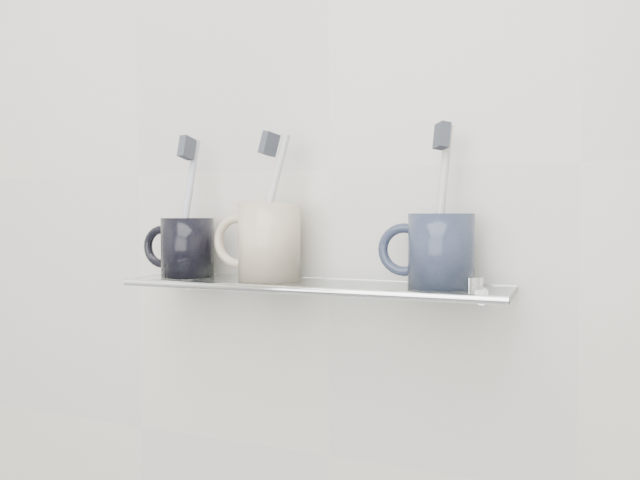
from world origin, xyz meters
The scene contains 18 objects.
wall_back centered at (0.00, 1.10, 1.25)m, with size 2.50×2.50×0.00m, color beige.
shelf_glass centered at (0.00, 1.04, 1.10)m, with size 0.50×0.12×0.01m, color silver.
shelf_rail centered at (0.00, 0.98, 1.10)m, with size 0.01×0.01×0.50m, color silver.
bracket_left centered at (-0.21, 1.09, 1.09)m, with size 0.02×0.02×0.03m, color silver.
bracket_right centered at (0.21, 1.09, 1.09)m, with size 0.02×0.02×0.03m, color silver.
mug_left centered at (-0.19, 1.04, 1.14)m, with size 0.07×0.07×0.08m, color black.
mug_left_handle centered at (-0.23, 1.04, 1.14)m, with size 0.06×0.06×0.01m, color black.
toothbrush_left centered at (-0.19, 1.04, 1.20)m, with size 0.01×0.01×0.19m, color #B0B5D5.
bristles_left centered at (-0.19, 1.04, 1.28)m, with size 0.01×0.02×0.03m, color #343842.
mug_center centered at (-0.06, 1.04, 1.15)m, with size 0.08×0.08×0.10m, color beige.
mug_center_handle centered at (-0.11, 1.04, 1.15)m, with size 0.07×0.07×0.01m, color beige.
toothbrush_center centered at (-0.06, 1.04, 1.20)m, with size 0.01×0.01×0.19m, color silver.
bristles_center centered at (-0.06, 1.04, 1.28)m, with size 0.01×0.02×0.03m, color #343842.
mug_right centered at (0.17, 1.04, 1.14)m, with size 0.08×0.08×0.09m, color #192337.
mug_right_handle centered at (0.12, 1.04, 1.14)m, with size 0.07×0.07×0.01m, color #192337.
toothbrush_right centered at (0.17, 1.04, 1.20)m, with size 0.01×0.01×0.19m, color beige.
bristles_right centered at (0.17, 1.04, 1.28)m, with size 0.01×0.02×0.03m, color #343842.
chrome_cap centered at (0.20, 1.04, 1.11)m, with size 0.03×0.03×0.01m, color silver.
Camera 1 is at (0.31, 0.30, 1.19)m, focal length 35.00 mm.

